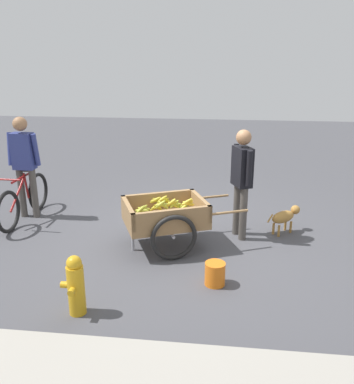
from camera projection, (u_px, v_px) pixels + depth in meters
name	position (u px, v px, depth m)	size (l,w,h in m)	color
ground_plane	(184.00, 236.00, 6.29)	(24.00, 24.00, 0.00)	#47474C
fruit_cart	(165.00, 217.00, 5.85)	(1.82, 1.35, 0.70)	#937047
vendor_person	(242.00, 175.00, 5.98)	(0.32, 0.53, 1.62)	#4C4742
bicycle	(24.00, 200.00, 6.81)	(0.46, 1.66, 0.85)	black
cyclist_person	(24.00, 158.00, 6.74)	(0.52, 0.23, 1.68)	#4C4742
dog	(285.00, 216.00, 6.33)	(0.53, 0.48, 0.40)	#AD7A38
fire_hydrant	(76.00, 285.00, 4.32)	(0.25, 0.25, 0.67)	gold
plastic_bucket	(215.00, 274.00, 4.93)	(0.24, 0.24, 0.28)	orange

